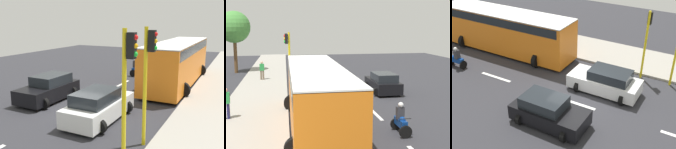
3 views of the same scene
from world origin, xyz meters
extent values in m
cube|color=#2D2D33|center=(0.00, 0.00, -0.05)|extent=(40.00, 60.00, 0.10)
cube|color=#9E998E|center=(7.00, 0.00, 0.07)|extent=(4.00, 60.00, 0.15)
cube|color=white|center=(0.00, 0.00, 0.01)|extent=(0.20, 2.40, 0.01)
cube|color=white|center=(0.00, 6.00, 0.01)|extent=(0.20, 2.40, 0.01)
cube|color=white|center=(0.00, 12.00, 0.01)|extent=(0.20, 2.40, 0.01)
cube|color=black|center=(-2.22, 0.36, 0.56)|extent=(1.82, 3.95, 0.80)
cube|color=#1E2328|center=(-2.22, 0.68, 1.24)|extent=(1.53, 2.21, 0.56)
cylinder|color=black|center=(-1.42, -0.94, 0.32)|extent=(0.64, 0.22, 0.64)
cylinder|color=black|center=(-3.02, -0.94, 0.32)|extent=(0.64, 0.22, 0.64)
cylinder|color=black|center=(-1.42, 1.67, 0.32)|extent=(0.64, 0.22, 0.64)
cylinder|color=black|center=(-3.02, 1.67, 0.32)|extent=(0.64, 0.22, 0.64)
cube|color=white|center=(1.99, -0.86, 0.56)|extent=(1.79, 4.25, 0.80)
cube|color=#1E2328|center=(1.99, -1.20, 1.24)|extent=(1.50, 2.38, 0.56)
cylinder|color=black|center=(1.20, 0.55, 0.32)|extent=(0.64, 0.22, 0.64)
cylinder|color=black|center=(2.77, 0.55, 0.32)|extent=(0.64, 0.22, 0.64)
cylinder|color=black|center=(1.20, -2.26, 0.32)|extent=(0.64, 0.22, 0.64)
cylinder|color=black|center=(2.77, -2.26, 0.32)|extent=(0.64, 0.22, 0.64)
cube|color=orange|center=(3.66, 8.00, 1.65)|extent=(2.50, 11.00, 2.90)
cube|color=black|center=(3.66, 8.00, 2.75)|extent=(2.52, 10.56, 0.60)
cube|color=white|center=(3.66, 8.00, 3.12)|extent=(2.50, 11.00, 0.08)
cylinder|color=black|center=(2.56, 11.52, 0.50)|extent=(1.00, 0.30, 1.00)
cylinder|color=black|center=(4.76, 11.52, 0.50)|extent=(1.00, 0.30, 1.00)
cylinder|color=black|center=(2.56, 4.48, 0.50)|extent=(1.00, 0.30, 1.00)
cylinder|color=black|center=(4.76, 4.48, 0.50)|extent=(1.00, 0.30, 1.00)
cylinder|color=black|center=(-0.22, 9.91, 0.30)|extent=(0.60, 0.10, 0.60)
cylinder|color=black|center=(-0.22, 8.71, 0.30)|extent=(0.60, 0.10, 0.60)
cube|color=navy|center=(-0.22, 9.26, 0.55)|extent=(0.28, 1.10, 0.36)
sphere|color=navy|center=(-0.22, 9.46, 0.73)|extent=(0.32, 0.32, 0.32)
cylinder|color=black|center=(-0.22, 9.81, 0.90)|extent=(0.55, 0.04, 0.04)
cube|color=#333338|center=(-0.22, 9.16, 1.00)|extent=(0.36, 0.24, 0.60)
sphere|color=silver|center=(-0.22, 9.21, 1.40)|extent=(0.26, 0.26, 0.26)
cylinder|color=yellow|center=(4.75, -4.19, 2.25)|extent=(0.14, 0.14, 4.50)
cube|color=black|center=(4.97, -4.19, 4.00)|extent=(0.24, 0.24, 0.76)
sphere|color=red|center=(5.09, -4.19, 4.24)|extent=(0.16, 0.16, 0.16)
sphere|color=#F2A50C|center=(5.09, -4.19, 4.00)|extent=(0.16, 0.16, 0.16)
sphere|color=green|center=(5.09, -4.19, 3.76)|extent=(0.16, 0.16, 0.16)
cylinder|color=yellow|center=(4.75, -2.31, 2.25)|extent=(0.14, 0.14, 4.50)
cube|color=black|center=(4.97, -2.31, 4.00)|extent=(0.24, 0.24, 0.76)
sphere|color=red|center=(5.09, -2.31, 4.24)|extent=(0.16, 0.16, 0.16)
sphere|color=#F2A50C|center=(5.09, -2.31, 4.00)|extent=(0.16, 0.16, 0.16)
sphere|color=green|center=(5.09, -2.31, 3.76)|extent=(0.16, 0.16, 0.16)
camera|label=1|loc=(7.83, -11.04, 4.73)|focal=41.26mm
camera|label=2|loc=(5.11, 22.60, 5.16)|focal=49.39mm
camera|label=3|loc=(-12.13, -6.17, 9.66)|focal=46.47mm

